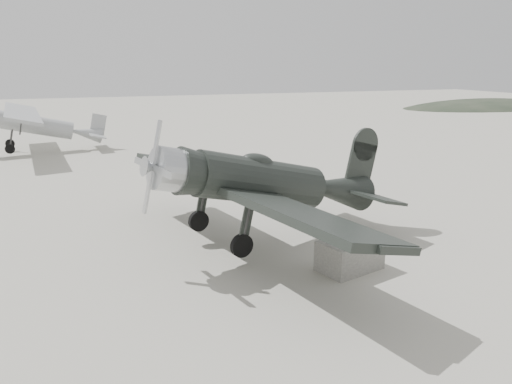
% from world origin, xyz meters
% --- Properties ---
extents(ground, '(160.00, 160.00, 0.00)m').
position_xyz_m(ground, '(0.00, 0.00, 0.00)').
color(ground, '#A09E8E').
rests_on(ground, ground).
extents(hill_northeast, '(32.00, 16.00, 5.20)m').
position_xyz_m(hill_northeast, '(50.00, 40.00, 0.00)').
color(hill_northeast, '#263224').
rests_on(hill_northeast, ground).
extents(lowwing_monoplane, '(9.07, 12.55, 4.03)m').
position_xyz_m(lowwing_monoplane, '(1.53, 0.78, 2.13)').
color(lowwing_monoplane, black).
rests_on(lowwing_monoplane, ground).
extents(highwing_monoplane, '(8.68, 12.22, 3.46)m').
position_xyz_m(highwing_monoplane, '(-6.73, 22.89, 2.17)').
color(highwing_monoplane, '#949799').
rests_on(highwing_monoplane, ground).
extents(equipment_block, '(2.05, 1.57, 0.91)m').
position_xyz_m(equipment_block, '(2.99, -2.00, 0.46)').
color(equipment_block, '#65625E').
rests_on(equipment_block, ground).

